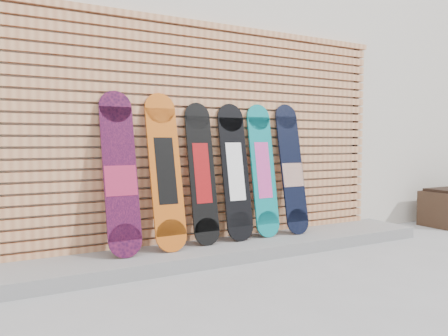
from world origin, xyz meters
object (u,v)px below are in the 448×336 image
at_px(snowboard_1, 165,171).
at_px(snowboard_2, 202,173).
at_px(snowboard_3, 235,172).
at_px(snowboard_5, 292,169).
at_px(snowboard_4, 263,170).
at_px(snowboard_0, 120,174).

relative_size(snowboard_1, snowboard_2, 1.05).
height_order(snowboard_3, snowboard_5, snowboard_5).
bearing_deg(snowboard_4, snowboard_3, -178.67).
distance_m(snowboard_4, snowboard_5, 0.36).
xyz_separation_m(snowboard_0, snowboard_1, (0.42, 0.00, 0.01)).
relative_size(snowboard_0, snowboard_1, 1.00).
height_order(snowboard_2, snowboard_5, snowboard_5).
bearing_deg(snowboard_1, snowboard_4, 2.30).
bearing_deg(snowboard_0, snowboard_3, 1.79).
relative_size(snowboard_4, snowboard_5, 0.99).
bearing_deg(snowboard_5, snowboard_3, 178.99).
height_order(snowboard_0, snowboard_2, snowboard_0).
bearing_deg(snowboard_4, snowboard_2, -179.27).
bearing_deg(snowboard_3, snowboard_5, -1.01).
bearing_deg(snowboard_0, snowboard_2, 2.53).
xyz_separation_m(snowboard_1, snowboard_2, (0.39, 0.04, -0.04)).
relative_size(snowboard_0, snowboard_2, 1.05).
relative_size(snowboard_0, snowboard_5, 1.03).
distance_m(snowboard_0, snowboard_5, 1.88).
xyz_separation_m(snowboard_4, snowboard_5, (0.36, -0.02, -0.00)).
bearing_deg(snowboard_3, snowboard_2, -179.82).
xyz_separation_m(snowboard_1, snowboard_3, (0.76, 0.04, -0.03)).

